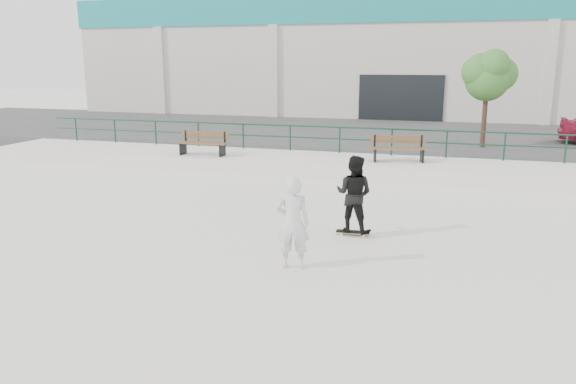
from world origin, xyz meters
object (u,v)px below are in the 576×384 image
(bench_left, at_px, (203,143))
(tree, at_px, (488,74))
(standing_skater, at_px, (354,194))
(bench_right, at_px, (398,149))
(skateboard, at_px, (353,232))
(seated_skater, at_px, (293,223))

(bench_left, xyz_separation_m, tree, (10.29, 5.21, 2.53))
(standing_skater, bearing_deg, tree, -95.17)
(bench_right, distance_m, skateboard, 7.59)
(bench_right, bearing_deg, bench_left, 173.68)
(tree, distance_m, skateboard, 12.92)
(bench_left, relative_size, bench_right, 0.94)
(bench_right, height_order, standing_skater, standing_skater)
(bench_left, bearing_deg, skateboard, -45.76)
(bench_right, relative_size, standing_skater, 1.15)
(skateboard, relative_size, seated_skater, 0.43)
(bench_right, xyz_separation_m, skateboard, (-0.25, -7.53, -0.88))
(skateboard, bearing_deg, bench_right, 84.00)
(bench_right, xyz_separation_m, seated_skater, (-1.01, -9.97, -0.03))
(tree, bearing_deg, skateboard, -105.25)
(standing_skater, bearing_deg, bench_right, -81.79)
(bench_right, xyz_separation_m, standing_skater, (-0.25, -7.53, 0.04))
(seated_skater, bearing_deg, bench_right, -108.71)
(bench_right, distance_m, tree, 5.97)
(standing_skater, bearing_deg, seated_skater, 82.66)
(skateboard, bearing_deg, standing_skater, -4.14)
(skateboard, distance_m, standing_skater, 0.92)
(standing_skater, bearing_deg, skateboard, 10.07)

